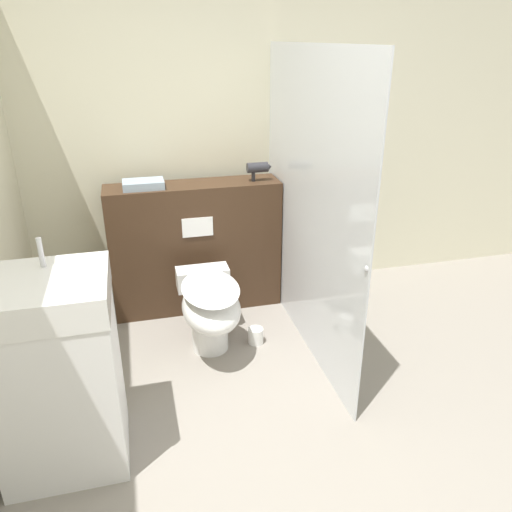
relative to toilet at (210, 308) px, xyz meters
name	(u,v)px	position (x,y,z in m)	size (l,w,h in m)	color
ground_plane	(308,483)	(0.26, -1.19, -0.34)	(12.00, 12.00, 0.00)	gray
wall_back	(219,138)	(0.26, 0.94, 0.91)	(8.00, 0.06, 2.50)	beige
partition_panel	(196,247)	(0.01, 0.67, 0.15)	(1.26, 0.31, 0.98)	#3D2819
shower_glass	(308,207)	(0.66, 0.02, 0.62)	(0.04, 1.77, 1.92)	silver
toilet	(210,308)	(0.00, 0.00, 0.00)	(0.37, 0.70, 0.52)	white
sink_vanity	(58,373)	(-0.84, -0.72, 0.16)	(0.57, 0.51, 1.13)	white
hair_drier	(259,168)	(0.49, 0.63, 0.74)	(0.18, 0.07, 0.14)	#2D2D33
folded_towel	(143,184)	(-0.33, 0.64, 0.67)	(0.28, 0.18, 0.06)	#8C9EAD
spare_toilet_roll	(256,336)	(0.31, 0.03, -0.28)	(0.11, 0.11, 0.11)	white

